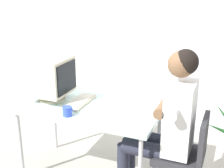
# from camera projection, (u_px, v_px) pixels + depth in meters

# --- Properties ---
(wall_back) EXTENTS (8.00, 0.10, 3.00)m
(wall_back) POSITION_uv_depth(u_px,v_px,m) (161.00, 11.00, 3.80)
(wall_back) COLOR silver
(wall_back) RESTS_ON ground_plane
(desk) EXTENTS (1.34, 0.73, 0.75)m
(desk) POSITION_uv_depth(u_px,v_px,m) (90.00, 111.00, 2.96)
(desk) COLOR #B7B7BC
(desk) RESTS_ON ground_plane
(crt_monitor) EXTENTS (0.37, 0.38, 0.43)m
(crt_monitor) POSITION_uv_depth(u_px,v_px,m) (51.00, 76.00, 3.01)
(crt_monitor) COLOR beige
(crt_monitor) RESTS_ON desk
(keyboard) EXTENTS (0.16, 0.42, 0.03)m
(keyboard) POSITION_uv_depth(u_px,v_px,m) (80.00, 102.00, 3.00)
(keyboard) COLOR beige
(keyboard) RESTS_ON desk
(office_chair) EXTENTS (0.41, 0.41, 0.83)m
(office_chair) POSITION_uv_depth(u_px,v_px,m) (186.00, 153.00, 2.64)
(office_chair) COLOR #4C4C51
(office_chair) RESTS_ON ground_plane
(person_seated) EXTENTS (0.75, 0.55, 1.38)m
(person_seated) POSITION_uv_depth(u_px,v_px,m) (166.00, 121.00, 2.62)
(person_seated) COLOR silver
(person_seated) RESTS_ON ground_plane
(desk_mug) EXTENTS (0.08, 0.09, 0.08)m
(desk_mug) POSITION_uv_depth(u_px,v_px,m) (67.00, 111.00, 2.72)
(desk_mug) COLOR blue
(desk_mug) RESTS_ON desk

